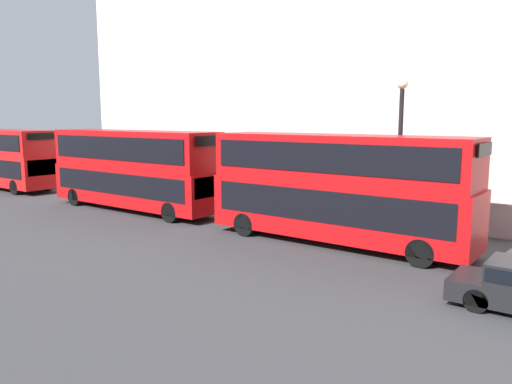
{
  "coord_description": "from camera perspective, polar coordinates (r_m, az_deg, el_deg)",
  "views": [
    {
      "loc": [
        -16.07,
        9.15,
        5.09
      ],
      "look_at": [
        0.48,
        21.5,
        1.97
      ],
      "focal_mm": 35.0,
      "sensor_mm": 36.0,
      "label": 1
    }
  ],
  "objects": [
    {
      "name": "bus_second_in_queue",
      "position": [
        20.07,
        9.29,
        0.84
      ],
      "size": [
        2.59,
        10.8,
        4.39
      ],
      "color": "#B20C0F",
      "rests_on": "ground"
    },
    {
      "name": "street_lamp",
      "position": [
        20.9,
        16.13,
        5.46
      ],
      "size": [
        0.44,
        0.44,
        6.61
      ],
      "color": "black",
      "rests_on": "ground"
    },
    {
      "name": "pedestrian",
      "position": [
        23.02,
        11.21,
        -2.17
      ],
      "size": [
        0.36,
        0.36,
        1.84
      ],
      "color": "maroon",
      "rests_on": "ground"
    },
    {
      "name": "bus_trailing",
      "position": [
        40.27,
        -27.17,
        3.7
      ],
      "size": [
        2.59,
        11.13,
        4.19
      ],
      "color": "red",
      "rests_on": "ground"
    },
    {
      "name": "bus_third_in_queue",
      "position": [
        27.94,
        -13.78,
        2.82
      ],
      "size": [
        2.59,
        11.09,
        4.35
      ],
      "color": "#B20C0F",
      "rests_on": "ground"
    }
  ]
}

